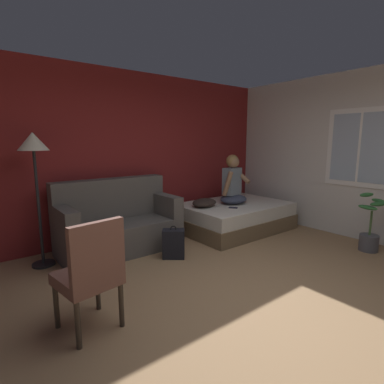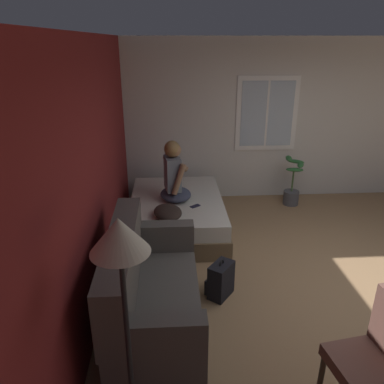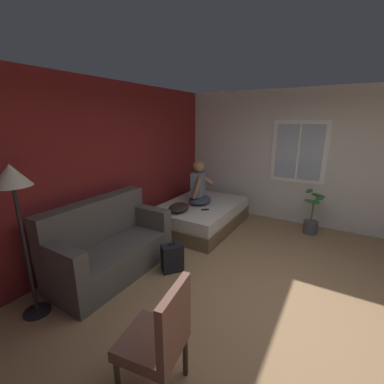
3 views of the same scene
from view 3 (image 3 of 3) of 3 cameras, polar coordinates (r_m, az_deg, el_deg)
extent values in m
plane|color=#93704C|center=(3.37, 18.65, -23.87)|extent=(40.00, 40.00, 0.00)
cube|color=maroon|center=(4.25, -20.41, 4.53)|extent=(10.79, 0.16, 2.70)
cube|color=silver|center=(5.64, 26.62, 6.41)|extent=(0.16, 6.98, 2.70)
cube|color=white|center=(5.58, 22.60, 8.18)|extent=(0.02, 1.04, 1.24)
cube|color=#9EB2C6|center=(5.56, 22.57, 8.17)|extent=(0.01, 0.88, 1.08)
cube|color=white|center=(5.56, 22.57, 8.17)|extent=(0.01, 0.04, 1.08)
cube|color=brown|center=(5.29, 1.91, -6.16)|extent=(1.94, 1.37, 0.26)
cube|color=beige|center=(5.21, 1.93, -3.71)|extent=(1.88, 1.33, 0.22)
cube|color=#514C47|center=(3.89, -17.02, -13.97)|extent=(1.70, 0.80, 0.44)
cube|color=#514C47|center=(3.89, -20.65, -5.87)|extent=(1.70, 0.24, 0.60)
cube|color=#514C47|center=(3.33, -27.42, -13.04)|extent=(0.18, 0.80, 0.32)
cube|color=#514C47|center=(4.22, -9.83, -5.39)|extent=(0.18, 0.80, 0.32)
cylinder|color=#382D23|center=(2.69, -10.35, -29.79)|extent=(0.04, 0.04, 0.40)
cylinder|color=#382D23|center=(2.48, -16.18, -35.30)|extent=(0.04, 0.04, 0.40)
cylinder|color=#382D23|center=(2.55, -1.48, -32.53)|extent=(0.04, 0.04, 0.40)
cube|color=brown|center=(2.32, -8.89, -30.12)|extent=(0.53, 0.53, 0.10)
cube|color=brown|center=(2.04, -3.88, -26.23)|extent=(0.46, 0.13, 0.48)
ellipsoid|color=#383D51|center=(5.14, 1.76, -1.75)|extent=(0.59, 0.52, 0.16)
cube|color=slate|center=(5.06, 1.37, 1.75)|extent=(0.36, 0.25, 0.48)
cylinder|color=#936B4C|center=(4.87, 1.11, 0.94)|extent=(0.11, 0.22, 0.44)
cylinder|color=#936B4C|center=(5.17, 2.85, 3.17)|extent=(0.14, 0.38, 0.29)
sphere|color=#936B4C|center=(4.98, 1.61, 5.58)|extent=(0.21, 0.21, 0.21)
ellipsoid|color=olive|center=(4.99, 1.39, 5.77)|extent=(0.26, 0.26, 0.23)
cube|color=black|center=(3.80, -4.41, -14.42)|extent=(0.35, 0.32, 0.40)
cube|color=black|center=(3.94, -4.91, -14.76)|extent=(0.22, 0.18, 0.18)
torus|color=black|center=(3.69, -4.48, -11.54)|extent=(0.08, 0.06, 0.09)
ellipsoid|color=#2D231E|center=(4.72, -2.94, -3.48)|extent=(0.54, 0.45, 0.14)
cube|color=black|center=(4.82, 2.93, -3.92)|extent=(0.14, 0.16, 0.01)
cylinder|color=black|center=(3.65, -31.11, -21.74)|extent=(0.28, 0.28, 0.03)
cylinder|color=black|center=(3.29, -32.96, -11.25)|extent=(0.04, 0.04, 1.45)
cone|color=beige|center=(3.04, -35.29, 3.07)|extent=(0.36, 0.36, 0.22)
cylinder|color=#4C4C51|center=(5.46, 24.80, -7.08)|extent=(0.26, 0.26, 0.24)
cylinder|color=#426033|center=(5.36, 25.17, -4.12)|extent=(0.03, 0.03, 0.36)
ellipsoid|color=#2D6B33|center=(5.20, 25.14, -1.93)|extent=(0.15, 0.29, 0.06)
ellipsoid|color=#2D6B33|center=(5.35, 26.20, -0.67)|extent=(0.22, 0.29, 0.06)
ellipsoid|color=#2D6B33|center=(5.28, 24.63, 0.20)|extent=(0.29, 0.15, 0.06)
ellipsoid|color=#2D6B33|center=(5.23, 26.48, -1.29)|extent=(0.30, 0.21, 0.06)
camera|label=1|loc=(1.50, 96.17, -22.35)|focal=28.00mm
camera|label=2|loc=(2.61, -79.47, 14.92)|focal=35.00mm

